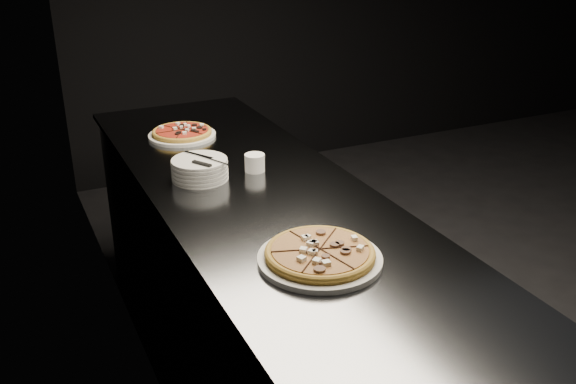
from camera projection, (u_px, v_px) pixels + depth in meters
name	position (u px, v px, depth m)	size (l,w,h in m)	color
wall_left	(145.00, 66.00, 1.92)	(0.02, 5.00, 2.80)	black
counter	(263.00, 302.00, 2.44)	(0.74, 2.44, 0.92)	#5B5D62
pizza_mushroom	(320.00, 255.00, 1.79)	(0.39, 0.39, 0.04)	silver
pizza_tomato	(182.00, 133.00, 2.80)	(0.29, 0.29, 0.03)	silver
plate_stack	(200.00, 169.00, 2.35)	(0.20, 0.20, 0.08)	silver
cutlery	(203.00, 160.00, 2.32)	(0.09, 0.21, 0.01)	#B0B2B7
ramekin	(255.00, 162.00, 2.42)	(0.08, 0.08, 0.07)	white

